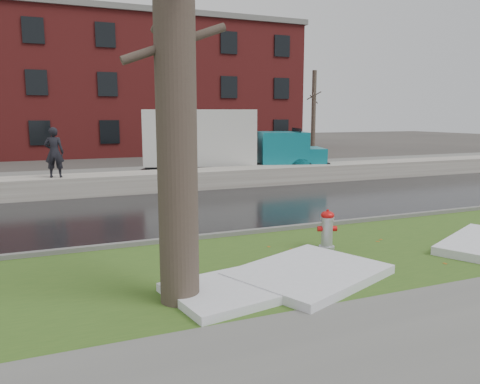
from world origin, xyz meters
name	(u,v)px	position (x,y,z in m)	size (l,w,h in m)	color
ground	(259,246)	(0.00, 0.00, 0.00)	(120.00, 120.00, 0.00)	#47423D
verge	(286,261)	(0.00, -1.25, 0.02)	(60.00, 4.50, 0.04)	#30521B
sidewalk	(423,344)	(0.00, -5.00, 0.03)	(60.00, 3.00, 0.05)	slate
road	(199,209)	(0.00, 4.50, 0.01)	(60.00, 7.00, 0.03)	black
parking_lot	(145,177)	(0.00, 13.00, 0.01)	(60.00, 9.00, 0.03)	slate
curb	(242,233)	(0.00, 1.00, 0.07)	(60.00, 0.15, 0.14)	slate
snowbank	(167,181)	(0.00, 8.70, 0.38)	(60.00, 1.60, 0.75)	#B5B2A5
brick_building	(126,89)	(2.00, 30.00, 5.00)	(26.00, 12.00, 10.00)	maroon
bg_tree_center	(16,109)	(-6.00, 26.00, 3.33)	(1.40, 1.62, 6.50)	brown
bg_tree_right	(314,110)	(16.00, 24.00, 3.33)	(1.40, 1.62, 6.50)	brown
fire_hydrant	(327,228)	(1.22, -0.86, 0.51)	(0.44, 0.41, 0.88)	#A6A8AE
tree	(175,49)	(-2.52, -2.44, 3.88)	(1.58, 1.89, 7.63)	brown
box_truck	(222,143)	(3.22, 10.99, 1.69)	(9.56, 4.58, 3.19)	black
worker	(54,152)	(-4.06, 8.43, 1.64)	(0.65, 0.43, 1.78)	black
snow_patch_near	(309,273)	(-0.09, -2.30, 0.12)	(2.60, 2.00, 0.16)	silver
snow_patch_far	(238,289)	(-1.56, -2.50, 0.11)	(2.20, 1.60, 0.14)	silver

